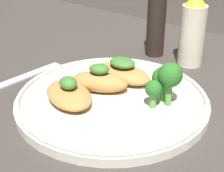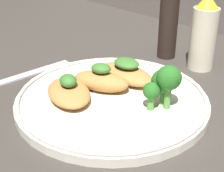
{
  "view_description": "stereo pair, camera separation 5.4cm",
  "coord_description": "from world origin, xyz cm",
  "px_view_note": "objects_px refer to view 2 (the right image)",
  "views": [
    {
      "loc": [
        29.77,
        -37.81,
        28.42
      ],
      "look_at": [
        0.0,
        0.0,
        3.4
      ],
      "focal_mm": 55.0,
      "sensor_mm": 36.0,
      "label": 1
    },
    {
      "loc": [
        33.83,
        -34.22,
        28.42
      ],
      "look_at": [
        0.0,
        0.0,
        3.4
      ],
      "focal_mm": 55.0,
      "sensor_mm": 36.0,
      "label": 2
    }
  ],
  "objects_px": {
    "pepper_grinder": "(168,23)",
    "plate": "(112,99)",
    "sauce_bottle": "(204,34)",
    "broccoli_bunch": "(164,82)"
  },
  "relations": [
    {
      "from": "broccoli_bunch",
      "to": "sauce_bottle",
      "type": "distance_m",
      "value": 0.2
    },
    {
      "from": "broccoli_bunch",
      "to": "sauce_bottle",
      "type": "bearing_deg",
      "value": 105.2
    },
    {
      "from": "pepper_grinder",
      "to": "plate",
      "type": "bearing_deg",
      "value": -74.99
    },
    {
      "from": "plate",
      "to": "broccoli_bunch",
      "type": "height_order",
      "value": "broccoli_bunch"
    },
    {
      "from": "sauce_bottle",
      "to": "pepper_grinder",
      "type": "distance_m",
      "value": 0.08
    },
    {
      "from": "plate",
      "to": "pepper_grinder",
      "type": "relative_size",
      "value": 1.9
    },
    {
      "from": "plate",
      "to": "broccoli_bunch",
      "type": "bearing_deg",
      "value": 24.2
    },
    {
      "from": "plate",
      "to": "broccoli_bunch",
      "type": "xyz_separation_m",
      "value": [
        0.07,
        0.03,
        0.05
      ]
    },
    {
      "from": "broccoli_bunch",
      "to": "sauce_bottle",
      "type": "height_order",
      "value": "sauce_bottle"
    },
    {
      "from": "plate",
      "to": "sauce_bottle",
      "type": "distance_m",
      "value": 0.24
    }
  ]
}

